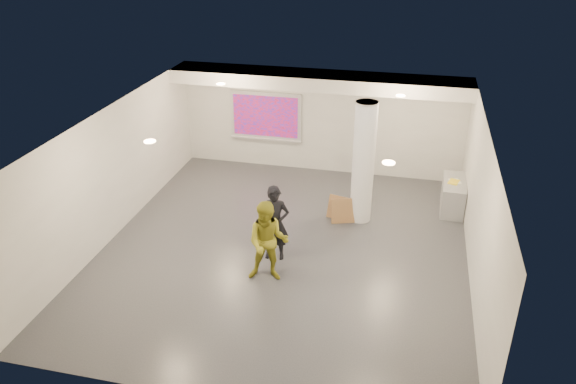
% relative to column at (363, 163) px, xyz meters
% --- Properties ---
extents(floor, '(8.00, 9.00, 0.01)m').
position_rel_column_xyz_m(floor, '(-1.50, -1.80, -1.50)').
color(floor, '#393B40').
rests_on(floor, ground).
extents(ceiling, '(8.00, 9.00, 0.01)m').
position_rel_column_xyz_m(ceiling, '(-1.50, -1.80, 1.50)').
color(ceiling, white).
rests_on(ceiling, floor).
extents(wall_back, '(8.00, 0.01, 3.00)m').
position_rel_column_xyz_m(wall_back, '(-1.50, 2.70, 0.00)').
color(wall_back, silver).
rests_on(wall_back, floor).
extents(wall_front, '(8.00, 0.01, 3.00)m').
position_rel_column_xyz_m(wall_front, '(-1.50, -6.30, 0.00)').
color(wall_front, silver).
rests_on(wall_front, floor).
extents(wall_left, '(0.01, 9.00, 3.00)m').
position_rel_column_xyz_m(wall_left, '(-5.50, -1.80, 0.00)').
color(wall_left, silver).
rests_on(wall_left, floor).
extents(wall_right, '(0.01, 9.00, 3.00)m').
position_rel_column_xyz_m(wall_right, '(2.50, -1.80, 0.00)').
color(wall_right, silver).
rests_on(wall_right, floor).
extents(soffit_band, '(8.00, 1.10, 0.36)m').
position_rel_column_xyz_m(soffit_band, '(-1.50, 2.15, 1.32)').
color(soffit_band, silver).
rests_on(soffit_band, ceiling).
extents(downlight_nw, '(0.22, 0.22, 0.02)m').
position_rel_column_xyz_m(downlight_nw, '(-3.70, 0.70, 1.48)').
color(downlight_nw, '#FCCC91').
rests_on(downlight_nw, ceiling).
extents(downlight_ne, '(0.22, 0.22, 0.02)m').
position_rel_column_xyz_m(downlight_ne, '(0.70, 0.70, 1.48)').
color(downlight_ne, '#FCCC91').
rests_on(downlight_ne, ceiling).
extents(downlight_sw, '(0.22, 0.22, 0.02)m').
position_rel_column_xyz_m(downlight_sw, '(-3.70, -3.30, 1.48)').
color(downlight_sw, '#FCCC91').
rests_on(downlight_sw, ceiling).
extents(downlight_se, '(0.22, 0.22, 0.02)m').
position_rel_column_xyz_m(downlight_se, '(0.70, -3.30, 1.48)').
color(downlight_se, '#FCCC91').
rests_on(downlight_se, ceiling).
extents(column, '(0.52, 0.52, 3.00)m').
position_rel_column_xyz_m(column, '(0.00, 0.00, 0.00)').
color(column, white).
rests_on(column, floor).
extents(projection_screen, '(2.10, 0.13, 1.42)m').
position_rel_column_xyz_m(projection_screen, '(-3.10, 2.65, 0.03)').
color(projection_screen, silver).
rests_on(projection_screen, wall_back).
extents(credenza, '(0.59, 1.35, 0.78)m').
position_rel_column_xyz_m(credenza, '(2.22, 1.04, -1.11)').
color(credenza, gray).
rests_on(credenza, floor).
extents(papers_stack, '(0.33, 0.37, 0.02)m').
position_rel_column_xyz_m(papers_stack, '(2.22, 1.02, -0.71)').
color(papers_stack, white).
rests_on(papers_stack, credenza).
extents(postit_pad, '(0.32, 0.37, 0.03)m').
position_rel_column_xyz_m(postit_pad, '(2.18, 0.98, -0.71)').
color(postit_pad, yellow).
rests_on(postit_pad, credenza).
extents(cardboard_back, '(0.59, 0.34, 0.62)m').
position_rel_column_xyz_m(cardboard_back, '(-0.39, -0.26, -1.19)').
color(cardboard_back, olive).
rests_on(cardboard_back, floor).
extents(cardboard_front, '(0.57, 0.37, 0.56)m').
position_rel_column_xyz_m(cardboard_front, '(-0.54, -0.07, -1.22)').
color(cardboard_front, olive).
rests_on(cardboard_front, floor).
extents(woman, '(0.67, 0.50, 1.70)m').
position_rel_column_xyz_m(woman, '(-1.62, -2.14, -0.65)').
color(woman, black).
rests_on(woman, floor).
extents(man, '(0.94, 0.78, 1.75)m').
position_rel_column_xyz_m(man, '(-1.55, -2.94, -0.63)').
color(man, '#9C9823').
rests_on(man, floor).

